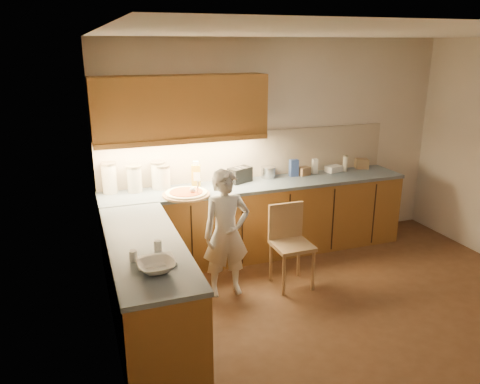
# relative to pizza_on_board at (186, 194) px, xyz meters

# --- Properties ---
(room) EXTENTS (4.54, 4.50, 2.62)m
(room) POSITION_rel_pizza_on_board_xyz_m (1.32, -1.51, 0.73)
(room) COLOR #50311B
(room) RESTS_ON ground
(l_counter) EXTENTS (3.77, 2.62, 0.92)m
(l_counter) POSITION_rel_pizza_on_board_xyz_m (0.39, -0.26, -0.48)
(l_counter) COLOR #98642C
(l_counter) RESTS_ON ground
(backsplash) EXTENTS (3.75, 0.02, 0.58)m
(backsplash) POSITION_rel_pizza_on_board_xyz_m (0.94, 0.47, 0.27)
(backsplash) COLOR #C1AF96
(backsplash) RESTS_ON l_counter
(upper_cabinets) EXTENTS (1.95, 0.36, 0.73)m
(upper_cabinets) POSITION_rel_pizza_on_board_xyz_m (0.04, 0.31, 0.90)
(upper_cabinets) COLOR #98642C
(upper_cabinets) RESTS_ON ground
(pizza_on_board) EXTENTS (0.53, 0.53, 0.21)m
(pizza_on_board) POSITION_rel_pizza_on_board_xyz_m (0.00, 0.00, 0.00)
(pizza_on_board) COLOR tan
(pizza_on_board) RESTS_ON l_counter
(child) EXTENTS (0.50, 0.34, 1.34)m
(child) POSITION_rel_pizza_on_board_xyz_m (0.26, -0.62, -0.27)
(child) COLOR white
(child) RESTS_ON ground
(wooden_chair) EXTENTS (0.40, 0.40, 0.89)m
(wooden_chair) POSITION_rel_pizza_on_board_xyz_m (0.97, -0.64, -0.43)
(wooden_chair) COLOR tan
(wooden_chair) RESTS_ON ground
(mixing_bowl) EXTENTS (0.29, 0.29, 0.07)m
(mixing_bowl) POSITION_rel_pizza_on_board_xyz_m (-0.63, -1.68, 0.01)
(mixing_bowl) COLOR white
(mixing_bowl) RESTS_ON l_counter
(canister_a) EXTENTS (0.18, 0.18, 0.35)m
(canister_a) POSITION_rel_pizza_on_board_xyz_m (-0.78, 0.39, 0.15)
(canister_a) COLOR silver
(canister_a) RESTS_ON l_counter
(canister_b) EXTENTS (0.18, 0.18, 0.31)m
(canister_b) POSITION_rel_pizza_on_board_xyz_m (-0.51, 0.34, 0.13)
(canister_b) COLOR beige
(canister_b) RESTS_ON l_counter
(canister_c) EXTENTS (0.17, 0.17, 0.32)m
(canister_c) POSITION_rel_pizza_on_board_xyz_m (-0.24, 0.37, 0.14)
(canister_c) COLOR white
(canister_c) RESTS_ON l_counter
(canister_d) EXTENTS (0.17, 0.17, 0.28)m
(canister_d) POSITION_rel_pizza_on_board_xyz_m (-0.19, 0.34, 0.12)
(canister_d) COLOR silver
(canister_d) RESTS_ON l_counter
(oil_jug) EXTENTS (0.12, 0.11, 0.30)m
(oil_jug) POSITION_rel_pizza_on_board_xyz_m (0.19, 0.31, 0.12)
(oil_jug) COLOR gold
(oil_jug) RESTS_ON l_counter
(toaster) EXTENTS (0.32, 0.26, 0.19)m
(toaster) POSITION_rel_pizza_on_board_xyz_m (0.74, 0.30, 0.07)
(toaster) COLOR black
(toaster) RESTS_ON l_counter
(steel_pot) EXTENTS (0.19, 0.19, 0.14)m
(steel_pot) POSITION_rel_pizza_on_board_xyz_m (1.14, 0.36, 0.05)
(steel_pot) COLOR #B6B6BB
(steel_pot) RESTS_ON l_counter
(blue_box) EXTENTS (0.11, 0.08, 0.21)m
(blue_box) POSITION_rel_pizza_on_board_xyz_m (1.47, 0.32, 0.08)
(blue_box) COLOR #314A93
(blue_box) RESTS_ON l_counter
(card_box_a) EXTENTS (0.17, 0.14, 0.11)m
(card_box_a) POSITION_rel_pizza_on_board_xyz_m (1.62, 0.32, 0.03)
(card_box_a) COLOR #9D7855
(card_box_a) RESTS_ON l_counter
(white_bottle) EXTENTS (0.07, 0.07, 0.19)m
(white_bottle) POSITION_rel_pizza_on_board_xyz_m (1.78, 0.35, 0.07)
(white_bottle) COLOR white
(white_bottle) RESTS_ON l_counter
(flat_pack) EXTENTS (0.22, 0.18, 0.08)m
(flat_pack) POSITION_rel_pizza_on_board_xyz_m (2.06, 0.34, 0.02)
(flat_pack) COLOR white
(flat_pack) RESTS_ON l_counter
(tall_jar) EXTENTS (0.07, 0.07, 0.21)m
(tall_jar) POSITION_rel_pizza_on_board_xyz_m (2.21, 0.31, 0.08)
(tall_jar) COLOR white
(tall_jar) RESTS_ON l_counter
(card_box_b) EXTENTS (0.19, 0.17, 0.13)m
(card_box_b) POSITION_rel_pizza_on_board_xyz_m (2.51, 0.37, 0.04)
(card_box_b) COLOR tan
(card_box_b) RESTS_ON l_counter
(dough_cloth) EXTENTS (0.29, 0.23, 0.02)m
(dough_cloth) POSITION_rel_pizza_on_board_xyz_m (-0.61, -1.53, -0.01)
(dough_cloth) COLOR white
(dough_cloth) RESTS_ON l_counter
(spice_jar_a) EXTENTS (0.07, 0.07, 0.08)m
(spice_jar_a) POSITION_rel_pizza_on_board_xyz_m (-0.77, -1.46, 0.02)
(spice_jar_a) COLOR silver
(spice_jar_a) RESTS_ON l_counter
(spice_jar_b) EXTENTS (0.07, 0.07, 0.08)m
(spice_jar_b) POSITION_rel_pizza_on_board_xyz_m (-0.56, -1.32, 0.02)
(spice_jar_b) COLOR white
(spice_jar_b) RESTS_ON l_counter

